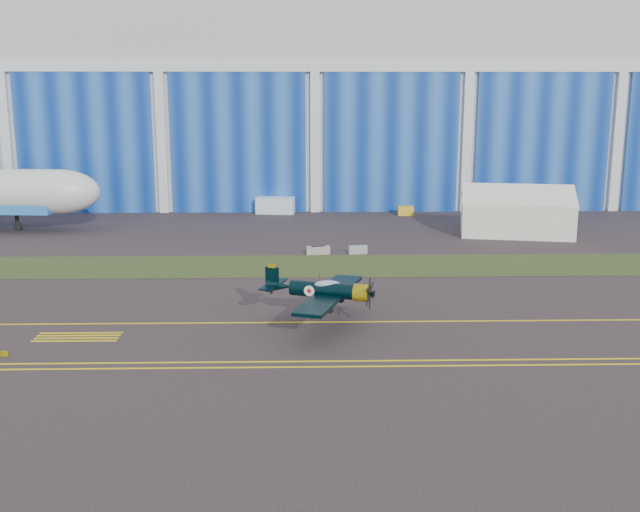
{
  "coord_description": "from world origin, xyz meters",
  "views": [
    {
      "loc": [
        -1.9,
        -59.45,
        17.03
      ],
      "look_at": [
        -0.39,
        2.95,
        3.43
      ],
      "focal_mm": 42.0,
      "sensor_mm": 36.0,
      "label": 1
    }
  ],
  "objects_px": {
    "tug": "(406,211)",
    "tent": "(516,209)",
    "warbird": "(323,290)",
    "shipping_container": "(275,205)"
  },
  "relations": [
    {
      "from": "shipping_container",
      "to": "tug",
      "type": "height_order",
      "value": "shipping_container"
    },
    {
      "from": "warbird",
      "to": "tent",
      "type": "xyz_separation_m",
      "value": [
        24.94,
        37.38,
        0.28
      ]
    },
    {
      "from": "warbird",
      "to": "tug",
      "type": "distance_m",
      "value": 53.59
    },
    {
      "from": "warbird",
      "to": "tug",
      "type": "bearing_deg",
      "value": 93.84
    },
    {
      "from": "tug",
      "to": "tent",
      "type": "bearing_deg",
      "value": -50.11
    },
    {
      "from": "warbird",
      "to": "tug",
      "type": "height_order",
      "value": "warbird"
    },
    {
      "from": "tent",
      "to": "warbird",
      "type": "bearing_deg",
      "value": -112.63
    },
    {
      "from": "warbird",
      "to": "shipping_container",
      "type": "bearing_deg",
      "value": 113.91
    },
    {
      "from": "warbird",
      "to": "tent",
      "type": "distance_m",
      "value": 44.94
    },
    {
      "from": "warbird",
      "to": "tent",
      "type": "bearing_deg",
      "value": 74.48
    }
  ]
}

